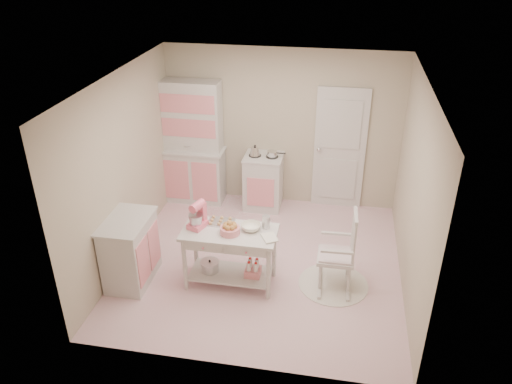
% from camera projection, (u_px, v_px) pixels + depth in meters
% --- Properties ---
extents(room_shell, '(3.84, 3.84, 2.62)m').
position_uv_depth(room_shell, '(263.00, 155.00, 6.26)').
color(room_shell, '#D08296').
rests_on(room_shell, ground).
extents(door, '(0.82, 0.05, 2.04)m').
position_uv_depth(door, '(340.00, 149.00, 8.03)').
color(door, silver).
rests_on(door, ground).
extents(hutch, '(1.06, 0.50, 2.08)m').
position_uv_depth(hutch, '(192.00, 143.00, 8.22)').
color(hutch, silver).
rests_on(hutch, ground).
extents(stove, '(0.62, 0.57, 0.92)m').
position_uv_depth(stove, '(263.00, 181.00, 8.26)').
color(stove, silver).
rests_on(stove, ground).
extents(base_cabinet, '(0.54, 0.84, 0.92)m').
position_uv_depth(base_cabinet, '(130.00, 250.00, 6.49)').
color(base_cabinet, silver).
rests_on(base_cabinet, ground).
extents(lace_rug, '(0.92, 0.92, 0.01)m').
position_uv_depth(lace_rug, '(333.00, 284.00, 6.60)').
color(lace_rug, white).
rests_on(lace_rug, ground).
extents(rocking_chair, '(0.51, 0.74, 1.10)m').
position_uv_depth(rocking_chair, '(336.00, 250.00, 6.34)').
color(rocking_chair, silver).
rests_on(rocking_chair, ground).
extents(work_table, '(1.20, 0.60, 0.80)m').
position_uv_depth(work_table, '(230.00, 257.00, 6.46)').
color(work_table, silver).
rests_on(work_table, ground).
extents(stand_mixer, '(0.28, 0.33, 0.34)m').
position_uv_depth(stand_mixer, '(197.00, 216.00, 6.27)').
color(stand_mixer, '#FD6B88').
rests_on(stand_mixer, work_table).
extents(cookie_tray, '(0.34, 0.24, 0.02)m').
position_uv_depth(cookie_tray, '(221.00, 222.00, 6.45)').
color(cookie_tray, silver).
rests_on(cookie_tray, work_table).
extents(bread_basket, '(0.25, 0.25, 0.09)m').
position_uv_depth(bread_basket, '(230.00, 230.00, 6.20)').
color(bread_basket, pink).
rests_on(bread_basket, work_table).
extents(mixing_bowl, '(0.25, 0.25, 0.08)m').
position_uv_depth(mixing_bowl, '(251.00, 227.00, 6.28)').
color(mixing_bowl, white).
rests_on(mixing_bowl, work_table).
extents(metal_pitcher, '(0.10, 0.10, 0.17)m').
position_uv_depth(metal_pitcher, '(266.00, 222.00, 6.30)').
color(metal_pitcher, silver).
rests_on(metal_pitcher, work_table).
extents(recipe_book, '(0.25, 0.27, 0.02)m').
position_uv_depth(recipe_book, '(263.00, 239.00, 6.09)').
color(recipe_book, white).
rests_on(recipe_book, work_table).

